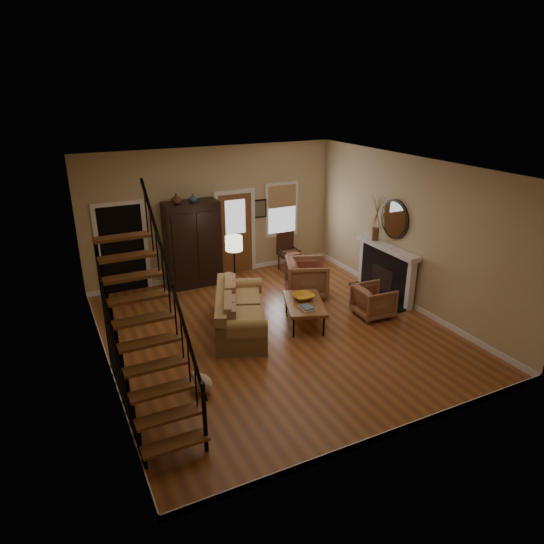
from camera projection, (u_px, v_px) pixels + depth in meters
name	position (u px, v px, depth m)	size (l,w,h in m)	color
room	(223.00, 240.00, 10.55)	(7.00, 7.33, 3.30)	brown
staircase	(145.00, 313.00, 6.98)	(0.94, 2.80, 3.20)	brown
fireplace	(387.00, 266.00, 11.22)	(0.33, 1.95, 2.30)	black
armoire	(193.00, 244.00, 11.76)	(1.30, 0.60, 2.10)	black
vase_a	(176.00, 199.00, 11.10)	(0.24, 0.24, 0.25)	#4C2619
vase_b	(193.00, 198.00, 11.27)	(0.20, 0.20, 0.21)	#334C60
sofa	(241.00, 312.00, 9.74)	(0.95, 2.21, 0.82)	#9E7D48
coffee_table	(304.00, 313.00, 10.05)	(0.75, 1.29, 0.49)	brown
bowl	(303.00, 297.00, 10.09)	(0.44, 0.44, 0.11)	orange
books	(307.00, 308.00, 9.65)	(0.24, 0.32, 0.06)	beige
armchair_left	(374.00, 301.00, 10.37)	(0.73, 0.76, 0.69)	brown
armchair_right	(307.00, 278.00, 11.36)	(0.93, 0.95, 0.87)	brown
floor_lamp	(235.00, 272.00, 10.68)	(0.37, 0.37, 1.63)	black
side_chair	(289.00, 252.00, 12.83)	(0.54, 0.54, 1.02)	#3A1F12
dog	(203.00, 384.00, 7.83)	(0.26, 0.45, 0.33)	beige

